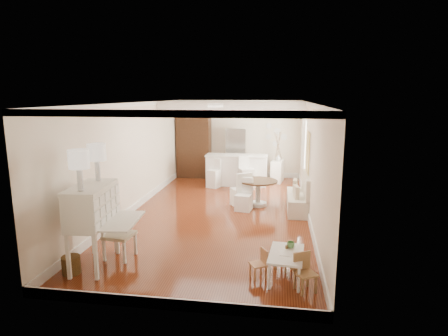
% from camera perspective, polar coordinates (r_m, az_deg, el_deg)
% --- Properties ---
extents(room, '(9.00, 9.04, 2.82)m').
position_cam_1_polar(room, '(9.61, -0.24, 5.07)').
color(room, maroon).
rests_on(room, ground).
extents(secretary_bureau, '(1.25, 1.27, 1.47)m').
position_cam_1_polar(secretary_bureau, '(6.99, -19.33, -8.35)').
color(secretary_bureau, white).
rests_on(secretary_bureau, ground).
extents(gustavian_armchair, '(0.58, 0.58, 0.92)m').
position_cam_1_polar(gustavian_armchair, '(7.27, -15.67, -9.68)').
color(gustavian_armchair, silver).
rests_on(gustavian_armchair, ground).
extents(wicker_basket, '(0.36, 0.36, 0.31)m').
position_cam_1_polar(wicker_basket, '(7.04, -22.25, -13.50)').
color(wicker_basket, brown).
rests_on(wicker_basket, ground).
extents(kids_table, '(0.62, 0.95, 0.45)m').
position_cam_1_polar(kids_table, '(6.44, 9.41, -14.48)').
color(kids_table, white).
rests_on(kids_table, ground).
extents(kids_chair_a, '(0.33, 0.33, 0.51)m').
position_cam_1_polar(kids_chair_a, '(6.37, 5.23, -14.34)').
color(kids_chair_a, tan).
rests_on(kids_chair_a, ground).
extents(kids_chair_b, '(0.35, 0.35, 0.52)m').
position_cam_1_polar(kids_chair_b, '(6.72, 9.13, -13.03)').
color(kids_chair_b, olive).
rests_on(kids_chair_b, ground).
extents(kids_chair_c, '(0.39, 0.39, 0.60)m').
position_cam_1_polar(kids_chair_c, '(6.09, 12.32, -15.35)').
color(kids_chair_c, '#9F7448').
rests_on(kids_chair_c, ground).
extents(banquette, '(0.52, 1.60, 0.98)m').
position_cam_1_polar(banquette, '(9.96, 11.12, -3.66)').
color(banquette, silver).
rests_on(banquette, ground).
extents(dining_table, '(1.28, 1.28, 0.71)m').
position_cam_1_polar(dining_table, '(10.27, 5.21, -3.82)').
color(dining_table, '#422815').
rests_on(dining_table, ground).
extents(slip_chair_near, '(0.46, 0.48, 0.85)m').
position_cam_1_polar(slip_chair_near, '(9.83, 3.03, -4.06)').
color(slip_chair_near, white).
rests_on(slip_chair_near, ground).
extents(slip_chair_far, '(0.63, 0.63, 0.95)m').
position_cam_1_polar(slip_chair_far, '(10.21, 2.58, -3.19)').
color(slip_chair_far, white).
rests_on(slip_chair_far, ground).
extents(breakfast_counter, '(2.05, 0.65, 1.03)m').
position_cam_1_polar(breakfast_counter, '(12.55, 1.94, -0.30)').
color(breakfast_counter, white).
rests_on(breakfast_counter, ground).
extents(bar_stool_left, '(0.48, 0.48, 0.93)m').
position_cam_1_polar(bar_stool_left, '(12.23, -1.61, -0.83)').
color(bar_stool_left, white).
rests_on(bar_stool_left, ground).
extents(bar_stool_right, '(0.56, 0.56, 1.06)m').
position_cam_1_polar(bar_stool_right, '(12.02, 3.42, -0.73)').
color(bar_stool_right, silver).
rests_on(bar_stool_right, ground).
extents(pantry_cabinet, '(1.20, 0.60, 2.30)m').
position_cam_1_polar(pantry_cabinet, '(13.78, -4.59, 3.37)').
color(pantry_cabinet, '#381E11').
rests_on(pantry_cabinet, ground).
extents(fridge, '(0.75, 0.65, 1.80)m').
position_cam_1_polar(fridge, '(13.49, 3.29, 2.15)').
color(fridge, silver).
rests_on(fridge, ground).
extents(sideboard, '(0.48, 0.84, 0.76)m').
position_cam_1_polar(sideboard, '(13.18, 8.13, -0.45)').
color(sideboard, white).
rests_on(sideboard, ground).
extents(pencil_cup, '(0.14, 0.14, 0.10)m').
position_cam_1_polar(pencil_cup, '(6.53, 10.13, -11.46)').
color(pencil_cup, '#60A05D').
rests_on(pencil_cup, kids_table).
extents(branch_vase, '(0.24, 0.24, 0.19)m').
position_cam_1_polar(branch_vase, '(13.11, 8.27, 1.59)').
color(branch_vase, white).
rests_on(branch_vase, sideboard).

